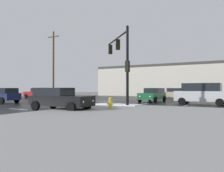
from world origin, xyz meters
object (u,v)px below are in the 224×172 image
Objects in this scene: traffic_signal_mast at (121,55)px; sedan_black at (59,98)px; sedan_green at (153,95)px; suv_silver at (202,93)px; fire_hydrant at (110,103)px; sedan_navy at (1,95)px; sedan_tan at (173,93)px; sedan_red at (38,93)px; utility_pole_far at (53,64)px.

sedan_black is at bearing 115.39° from traffic_signal_mast.
sedan_green is 5.91m from suv_silver.
sedan_navy is at bearing 174.22° from fire_hydrant.
sedan_navy is at bearing 58.27° from sedan_tan.
sedan_tan is at bearing -45.33° from traffic_signal_mast.
sedan_red is at bearing 176.46° from suv_silver.
traffic_signal_mast is at bearing -1.76° from sedan_green.
sedan_black is at bearing 161.60° from sedan_navy.
traffic_signal_mast is 8.11m from sedan_green.
suv_silver is (5.53, -2.06, 0.24)m from sedan_green.
sedan_red is 1.00× the size of sedan_navy.
sedan_black is at bearing 144.92° from sedan_red.
sedan_green is (2.47, 12.85, 0.00)m from sedan_black.
traffic_signal_mast is at bearing -171.67° from sedan_navy.
suv_silver is at bearing 178.06° from sedan_red.
sedan_green reaches higher than fire_hydrant.
utility_pole_far is (-14.12, 14.21, 4.59)m from sedan_black.
suv_silver is (5.93, 5.18, -3.38)m from traffic_signal_mast.
sedan_black is 13.43m from suv_silver.
traffic_signal_mast reaches higher than sedan_black.
fire_hydrant is 10.35m from suv_silver.
suv_silver is (8.00, 10.79, 0.24)m from sedan_black.
fire_hydrant is 0.17× the size of sedan_black.
sedan_tan is at bearing 117.79° from suv_silver.
suv_silver reaches higher than sedan_red.
utility_pole_far reaches higher than sedan_green.
sedan_tan is 0.94× the size of suv_silver.
utility_pole_far reaches higher than fire_hydrant.
utility_pole_far is at bearing 17.61° from traffic_signal_mast.
utility_pole_far is (-16.59, 1.35, 4.59)m from sedan_green.
sedan_green is at bearing -47.61° from traffic_signal_mast.
sedan_black is 0.94× the size of suv_silver.
sedan_navy and sedan_tan have the same top height.
sedan_tan is at bearing 27.08° from utility_pole_far.
sedan_black is 1.00× the size of sedan_navy.
sedan_green is (0.40, 7.24, -3.62)m from traffic_signal_mast.
sedan_black is 13.09m from sedan_green.
sedan_navy is (-10.93, 3.06, 0.00)m from sedan_black.
sedan_navy is (-13.40, -9.80, 0.00)m from sedan_green.
sedan_navy is (-14.16, 1.43, 0.32)m from fire_hydrant.
traffic_signal_mast is 8.57m from suv_silver.
utility_pole_far reaches higher than sedan_red.
fire_hydrant is 21.98m from utility_pole_far.
sedan_black reaches higher than fire_hydrant.
traffic_signal_mast is 1.41× the size of sedan_tan.
fire_hydrant is 14.23m from sedan_navy.
traffic_signal_mast is 18.35m from utility_pole_far.
traffic_signal_mast is at bearing 91.50° from sedan_tan.
suv_silver is 22.80m from utility_pole_far.
sedan_green is 0.99× the size of sedan_navy.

